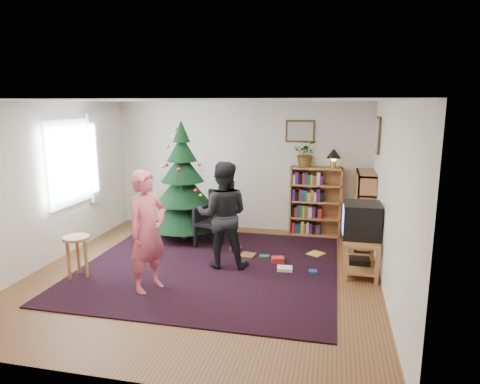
% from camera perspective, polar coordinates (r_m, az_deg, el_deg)
% --- Properties ---
extents(floor, '(5.00, 5.00, 0.00)m').
position_cam_1_polar(floor, '(6.40, -4.81, -10.93)').
color(floor, brown).
rests_on(floor, ground).
extents(ceiling, '(5.00, 5.00, 0.00)m').
position_cam_1_polar(ceiling, '(5.91, -5.23, 12.06)').
color(ceiling, white).
rests_on(ceiling, wall_back).
extents(wall_back, '(5.00, 0.02, 2.50)m').
position_cam_1_polar(wall_back, '(8.41, 0.08, 3.46)').
color(wall_back, silver).
rests_on(wall_back, floor).
extents(wall_front, '(5.00, 0.02, 2.50)m').
position_cam_1_polar(wall_front, '(3.80, -16.41, -7.36)').
color(wall_front, silver).
rests_on(wall_front, floor).
extents(wall_left, '(0.02, 5.00, 2.50)m').
position_cam_1_polar(wall_left, '(7.18, -24.43, 0.96)').
color(wall_left, silver).
rests_on(wall_left, floor).
extents(wall_right, '(0.02, 5.00, 2.50)m').
position_cam_1_polar(wall_right, '(5.81, 19.26, -0.98)').
color(wall_right, silver).
rests_on(wall_right, floor).
extents(rug, '(3.80, 3.60, 0.02)m').
position_cam_1_polar(rug, '(6.66, -4.04, -9.88)').
color(rug, black).
rests_on(rug, floor).
extents(window_pane, '(0.04, 1.20, 1.40)m').
position_cam_1_polar(window_pane, '(7.61, -21.72, 3.64)').
color(window_pane, silver).
rests_on(window_pane, wall_left).
extents(curtain, '(0.06, 0.35, 1.60)m').
position_cam_1_polar(curtain, '(8.17, -18.76, 4.36)').
color(curtain, silver).
rests_on(curtain, wall_left).
extents(picture_back, '(0.55, 0.03, 0.42)m').
position_cam_1_polar(picture_back, '(8.15, 8.05, 8.03)').
color(picture_back, '#4C3319').
rests_on(picture_back, wall_back).
extents(picture_right, '(0.03, 0.50, 0.60)m').
position_cam_1_polar(picture_right, '(7.43, 17.91, 7.23)').
color(picture_right, '#4C3319').
rests_on(picture_right, wall_right).
extents(christmas_tree, '(1.20, 1.20, 2.18)m').
position_cam_1_polar(christmas_tree, '(7.80, -7.62, 0.14)').
color(christmas_tree, '#3F2816').
rests_on(christmas_tree, rug).
extents(bookshelf_back, '(0.95, 0.30, 1.30)m').
position_cam_1_polar(bookshelf_back, '(8.18, 10.01, -1.14)').
color(bookshelf_back, '#AC663D').
rests_on(bookshelf_back, floor).
extents(bookshelf_right, '(0.30, 0.95, 1.30)m').
position_cam_1_polar(bookshelf_right, '(7.80, 16.20, -2.05)').
color(bookshelf_right, '#AC663D').
rests_on(bookshelf_right, floor).
extents(tv_stand, '(0.49, 0.88, 0.55)m').
position_cam_1_polar(tv_stand, '(6.60, 15.69, -7.62)').
color(tv_stand, '#AC663D').
rests_on(tv_stand, floor).
extents(crt_tv, '(0.53, 0.57, 0.50)m').
position_cam_1_polar(crt_tv, '(6.46, 15.90, -3.63)').
color(crt_tv, black).
rests_on(crt_tv, tv_stand).
extents(armchair, '(0.68, 0.69, 0.97)m').
position_cam_1_polar(armchair, '(7.49, -3.29, -3.29)').
color(armchair, black).
rests_on(armchair, rug).
extents(stool, '(0.37, 0.37, 0.62)m').
position_cam_1_polar(stool, '(6.54, -20.96, -6.73)').
color(stool, '#AC663D').
rests_on(stool, floor).
extents(person_standing, '(0.60, 0.70, 1.63)m').
position_cam_1_polar(person_standing, '(5.75, -12.23, -5.18)').
color(person_standing, '#D35465').
rests_on(person_standing, rug).
extents(person_by_chair, '(0.87, 0.72, 1.63)m').
position_cam_1_polar(person_by_chair, '(6.43, -2.29, -3.10)').
color(person_by_chair, black).
rests_on(person_by_chair, rug).
extents(potted_plant, '(0.46, 0.40, 0.50)m').
position_cam_1_polar(potted_plant, '(8.04, 8.81, 5.09)').
color(potted_plant, gray).
rests_on(potted_plant, bookshelf_back).
extents(table_lamp, '(0.27, 0.27, 0.36)m').
position_cam_1_polar(table_lamp, '(8.03, 12.38, 4.88)').
color(table_lamp, '#A57F33').
rests_on(table_lamp, bookshelf_back).
extents(floor_clutter, '(1.54, 1.02, 0.08)m').
position_cam_1_polar(floor_clutter, '(6.90, 4.85, -8.84)').
color(floor_clutter, '#A51E19').
rests_on(floor_clutter, rug).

